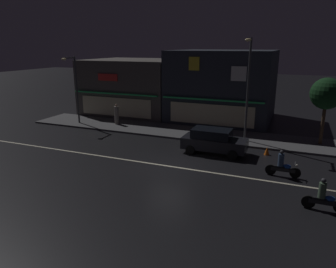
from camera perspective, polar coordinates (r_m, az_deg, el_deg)
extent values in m
plane|color=black|center=(19.40, 0.15, -5.81)|extent=(140.00, 140.00, 0.00)
cube|color=beige|center=(19.39, 0.15, -5.80)|extent=(30.26, 0.16, 0.01)
cube|color=#4C4C4F|center=(26.22, 6.43, -0.01)|extent=(31.85, 4.11, 0.14)
cube|color=#56514C|center=(34.97, -5.85, 8.53)|extent=(9.58, 8.35, 5.66)
cube|color=#33E572|center=(31.31, -9.55, 7.15)|extent=(9.10, 0.24, 0.12)
cube|color=red|center=(31.57, -10.77, 9.96)|extent=(2.14, 0.08, 0.67)
cube|color=beige|center=(31.57, -9.39, 4.84)|extent=(7.66, 0.06, 1.80)
cube|color=#2D333D|center=(31.86, 9.91, 8.60)|extent=(9.34, 8.92, 6.66)
cube|color=#33E572|center=(27.55, 7.73, 6.09)|extent=(8.87, 0.24, 0.12)
cube|color=white|center=(26.86, 12.59, 10.51)|extent=(1.26, 0.08, 1.19)
cube|color=yellow|center=(27.72, 4.70, 12.47)|extent=(0.93, 0.08, 1.14)
cube|color=beige|center=(27.84, 7.67, 3.47)|extent=(7.47, 0.06, 1.80)
cylinder|color=#47494C|center=(30.27, -16.02, 7.53)|extent=(0.16, 0.16, 6.01)
cube|color=#47494C|center=(29.49, -17.30, 12.91)|extent=(0.10, 1.40, 0.10)
ellipsoid|color=#F9E099|center=(28.95, -18.18, 12.64)|extent=(0.44, 0.32, 0.20)
cylinder|color=#47494C|center=(24.07, 14.13, 7.49)|extent=(0.16, 0.16, 7.48)
cube|color=#47494C|center=(23.16, 14.47, 16.22)|extent=(0.10, 1.40, 0.10)
ellipsoid|color=#F9E099|center=(22.47, 14.19, 16.07)|extent=(0.44, 0.32, 0.20)
cylinder|color=gray|center=(29.38, -9.21, 3.35)|extent=(0.40, 0.40, 1.62)
sphere|color=tan|center=(29.20, -9.29, 5.12)|extent=(0.22, 0.22, 0.22)
cylinder|color=#473323|center=(25.45, 25.97, 1.42)|extent=(0.24, 0.24, 2.80)
sphere|color=#143819|center=(25.05, 26.59, 6.50)|extent=(2.24, 2.24, 2.24)
cube|color=black|center=(21.74, 8.33, -1.67)|extent=(4.30, 1.78, 0.76)
cube|color=black|center=(21.60, 7.85, 0.12)|extent=(2.58, 1.57, 0.60)
cube|color=#F9F2CC|center=(21.91, 14.09, -1.57)|extent=(0.08, 0.20, 0.12)
cube|color=#F9F2CC|center=(20.76, 13.58, -2.49)|extent=(0.08, 0.20, 0.12)
cylinder|color=black|center=(22.42, 12.37, -2.36)|extent=(0.62, 0.20, 0.62)
cylinder|color=black|center=(20.75, 11.49, -3.77)|extent=(0.62, 0.20, 0.62)
cylinder|color=black|center=(23.03, 5.42, -1.57)|extent=(0.62, 0.20, 0.62)
cylinder|color=black|center=(21.41, 4.02, -2.88)|extent=(0.62, 0.20, 0.62)
cylinder|color=black|center=(18.98, 21.85, -6.51)|extent=(0.60, 0.08, 0.60)
cylinder|color=black|center=(19.01, 17.92, -6.10)|extent=(0.60, 0.10, 0.60)
cube|color=black|center=(18.95, 19.91, -6.03)|extent=(1.30, 0.14, 0.20)
ellipsoid|color=#1E4CB2|center=(18.87, 20.58, -5.47)|extent=(0.44, 0.26, 0.24)
cube|color=black|center=(18.90, 19.35, -5.54)|extent=(0.56, 0.22, 0.10)
cylinder|color=slate|center=(18.79, 21.86, -4.94)|extent=(0.03, 0.60, 0.03)
sphere|color=white|center=(18.83, 22.11, -5.25)|extent=(0.14, 0.14, 0.14)
cylinder|color=#334766|center=(18.77, 19.61, -4.41)|extent=(0.32, 0.32, 0.70)
sphere|color=#333338|center=(18.62, 19.74, -3.08)|extent=(0.22, 0.22, 0.22)
cylinder|color=black|center=(15.92, 23.85, -11.04)|extent=(0.60, 0.10, 0.60)
cube|color=black|center=(15.93, 26.26, -10.93)|extent=(1.30, 0.14, 0.20)
ellipsoid|color=#1E4CB2|center=(15.86, 27.08, -10.27)|extent=(0.44, 0.26, 0.24)
cube|color=black|center=(15.85, 25.59, -10.38)|extent=(0.56, 0.22, 0.10)
cylinder|color=#4C664C|center=(15.69, 25.95, -9.07)|extent=(0.32, 0.32, 0.70)
sphere|color=#333338|center=(15.52, 26.15, -7.52)|extent=(0.22, 0.22, 0.22)
cone|color=orange|center=(22.31, 17.32, -2.90)|extent=(0.36, 0.36, 0.55)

